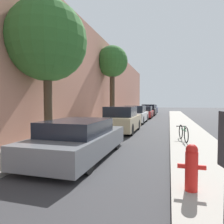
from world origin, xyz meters
The scene contains 14 objects.
ground_plane centered at (0.00, 16.00, 0.00)m, with size 120.00×120.00×0.00m, color #333335.
sidewalk_left centered at (-2.90, 16.00, 0.06)m, with size 2.00×52.00×0.12m.
sidewalk_right centered at (2.90, 16.00, 0.06)m, with size 2.00×52.00×0.12m.
building_facade_left centered at (-4.25, 16.00, 3.73)m, with size 0.70×52.00×7.46m.
parked_car_grey centered at (-0.91, 7.37, 0.59)m, with size 1.86×4.48×1.22m.
parked_car_champagne centered at (-0.90, 13.15, 0.72)m, with size 1.82×3.90×1.52m.
parked_car_white centered at (-0.97, 18.96, 0.70)m, with size 1.75×4.59×1.48m.
parked_car_red centered at (-0.84, 24.74, 0.64)m, with size 1.73×4.32×1.33m.
parked_car_black centered at (-0.86, 29.71, 0.71)m, with size 1.91×4.38×1.50m.
parked_car_navy centered at (-0.92, 35.36, 0.68)m, with size 1.74×4.30×1.41m.
street_tree_near centered at (-2.98, 8.80, 4.24)m, with size 3.26×3.26×5.78m.
street_tree_far centered at (-3.05, 18.78, 5.28)m, with size 2.75×2.75×6.65m.
fire_hydrant centered at (2.26, 5.45, 0.57)m, with size 0.50×0.23×0.88m.
bicycle centered at (2.45, 10.62, 0.45)m, with size 0.44×1.56×0.64m.
Camera 1 is at (1.84, 1.52, 1.76)m, focal length 32.27 mm.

